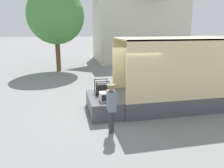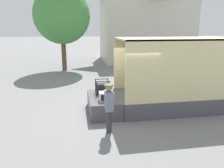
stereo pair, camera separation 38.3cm
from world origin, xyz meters
TOP-DOWN VIEW (x-y plane):
  - ground_plane at (0.00, 0.00)m, footprint 160.00×160.00m
  - box_truck at (4.08, 0.00)m, footprint 6.74×2.28m
  - tailgate_deck at (-0.61, 0.00)m, footprint 1.22×2.16m
  - microwave at (-0.58, -0.53)m, footprint 0.53×0.39m
  - portable_generator at (-0.61, 0.36)m, footprint 0.56×0.48m
  - worker_person at (-0.68, -1.82)m, footprint 0.29×0.44m
  - house_backdrop at (5.44, 14.07)m, footprint 8.95×6.63m
  - street_tree at (-2.58, 9.45)m, footprint 4.29×4.29m

SIDE VIEW (x-z plane):
  - ground_plane at x=0.00m, z-range 0.00..0.00m
  - tailgate_deck at x=-0.61m, z-range 0.00..0.66m
  - microwave at x=-0.58m, z-range 0.66..1.00m
  - portable_generator at x=-0.61m, z-range 0.59..1.19m
  - box_truck at x=4.08m, z-range -0.53..2.41m
  - worker_person at x=-0.68m, z-range 0.18..1.81m
  - street_tree at x=-2.58m, z-range 1.03..7.41m
  - house_backdrop at x=5.44m, z-range 0.08..8.59m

